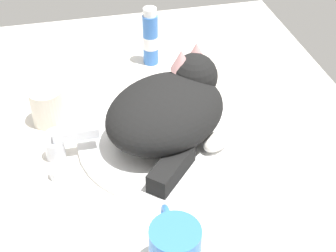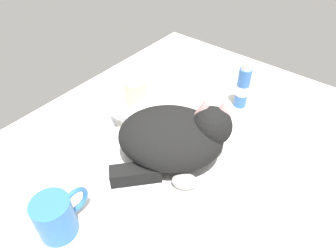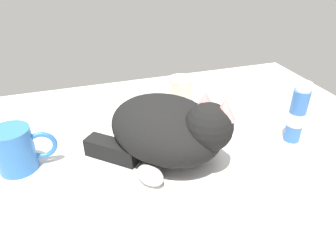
% 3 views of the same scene
% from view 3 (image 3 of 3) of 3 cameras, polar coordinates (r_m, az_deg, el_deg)
% --- Properties ---
extents(ground_plane, '(1.10, 0.83, 0.03)m').
position_cam_3_polar(ground_plane, '(0.66, -0.44, -6.54)').
color(ground_plane, silver).
extents(sink_basin, '(0.33, 0.33, 0.01)m').
position_cam_3_polar(sink_basin, '(0.64, -0.45, -5.09)').
color(sink_basin, white).
rests_on(sink_basin, ground_plane).
extents(faucet, '(0.13, 0.10, 0.06)m').
position_cam_3_polar(faucet, '(0.79, -4.73, 4.05)').
color(faucet, silver).
rests_on(faucet, ground_plane).
extents(cat, '(0.30, 0.30, 0.15)m').
position_cam_3_polar(cat, '(0.60, 0.42, -0.45)').
color(cat, black).
rests_on(cat, sink_basin).
extents(coffee_mug, '(0.11, 0.07, 0.09)m').
position_cam_3_polar(coffee_mug, '(0.66, -26.13, -3.89)').
color(coffee_mug, '#3372C6').
rests_on(coffee_mug, ground_plane).
extents(rinse_cup, '(0.06, 0.06, 0.07)m').
position_cam_3_polar(rinse_cup, '(0.83, 2.31, 6.44)').
color(rinse_cup, silver).
rests_on(rinse_cup, ground_plane).
extents(toothpaste_bottle, '(0.04, 0.04, 0.14)m').
position_cam_3_polar(toothpaste_bottle, '(0.72, 22.64, 1.99)').
color(toothpaste_bottle, '#3870C6').
rests_on(toothpaste_bottle, ground_plane).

